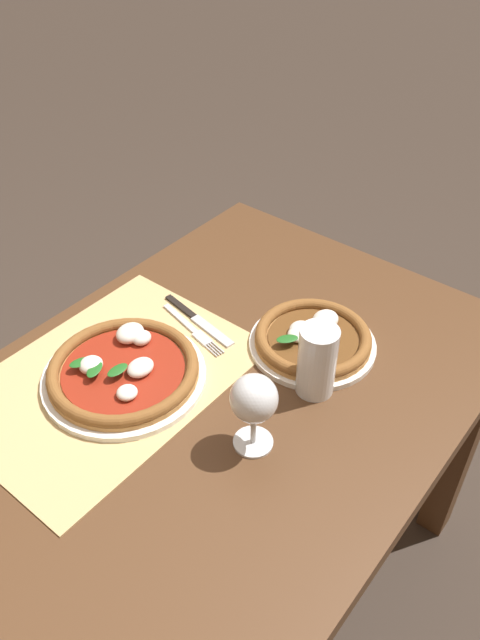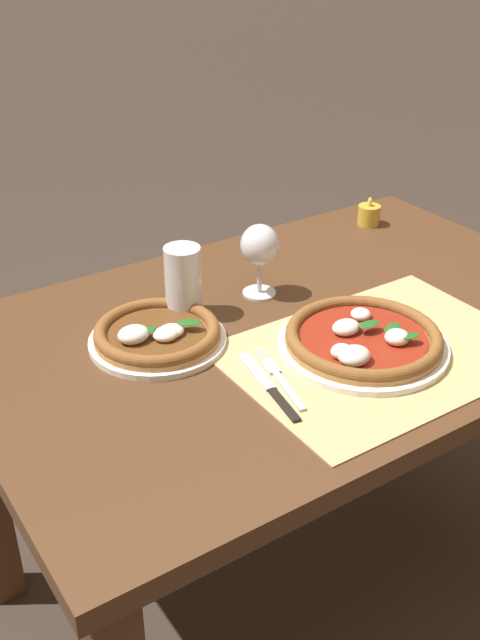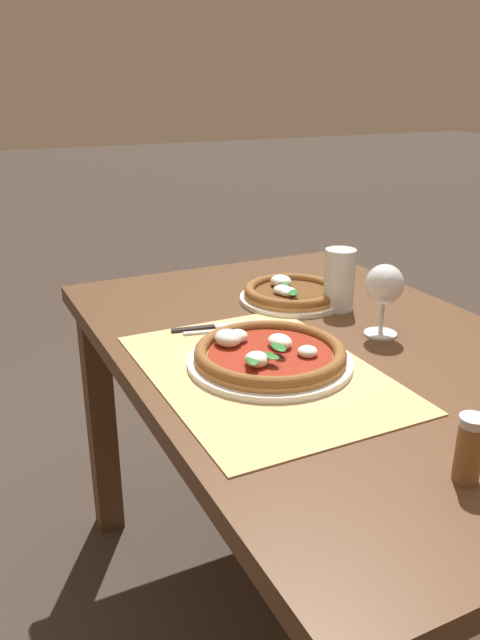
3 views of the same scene
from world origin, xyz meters
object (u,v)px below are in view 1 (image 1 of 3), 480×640
object	(u,v)px
pizza_far	(313,339)
fork	(192,329)
pizza_near	(124,370)
pint_glass	(317,362)
wine_glass	(256,400)
knife	(198,320)

from	to	relation	value
pizza_far	fork	bearing A→B (deg)	-61.77
pizza_near	pint_glass	size ratio (longest dim) A/B	2.16
pint_glass	fork	xyz separation A→B (m)	(0.02, -0.29, -0.06)
pizza_near	pint_glass	bearing A→B (deg)	124.69
wine_glass	knife	world-z (taller)	wine_glass
pizza_near	knife	size ratio (longest dim) A/B	1.46
pizza_far	fork	world-z (taller)	pizza_far
fork	wine_glass	bearing A→B (deg)	62.05
pizza_far	fork	distance (m)	0.25
pint_glass	knife	size ratio (longest dim) A/B	0.68
pizza_near	wine_glass	size ratio (longest dim) A/B	2.02
pint_glass	pizza_far	bearing A→B (deg)	-144.50
pint_glass	fork	size ratio (longest dim) A/B	0.73
pizza_far	fork	xyz separation A→B (m)	(0.12, -0.22, -0.01)
pizza_near	pizza_far	size ratio (longest dim) A/B	1.22
knife	pizza_far	bearing A→B (deg)	110.98
wine_glass	pint_glass	world-z (taller)	wine_glass
fork	pizza_far	bearing A→B (deg)	118.23
pizza_near	fork	bearing A→B (deg)	177.85
pizza_near	pizza_far	bearing A→B (deg)	143.12
pizza_near	knife	xyz separation A→B (m)	(-0.21, -0.00, -0.02)
wine_glass	fork	size ratio (longest dim) A/B	0.78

